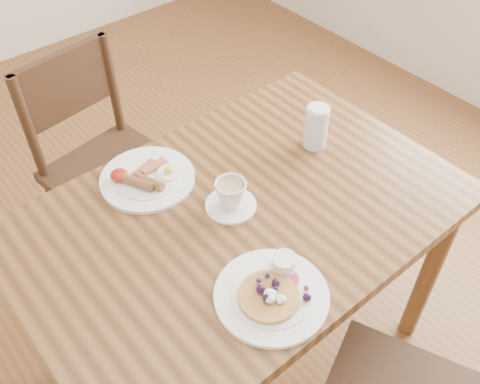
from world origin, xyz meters
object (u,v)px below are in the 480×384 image
Objects in this scene: teacup_saucer at (231,196)px; water_glass at (316,127)px; chair_far at (104,159)px; dining_table at (240,234)px; pancake_plate at (272,292)px; breakfast_plate at (146,178)px.

water_glass is (0.36, 0.04, 0.03)m from teacup_saucer.
water_glass is at bearing 114.97° from chair_far.
dining_table is 1.36× the size of chair_far.
teacup_saucer is (0.06, -0.68, 0.30)m from chair_far.
chair_far is 1.00m from pancake_plate.
breakfast_plate is (-0.01, 0.52, -0.00)m from pancake_plate.
chair_far is (-0.07, 0.71, -0.16)m from dining_table.
water_glass reaches higher than pancake_plate.
chair_far is 3.26× the size of breakfast_plate.
pancake_plate is 1.99× the size of water_glass.
pancake_plate is (-0.05, -0.96, 0.27)m from chair_far.
pancake_plate is 0.30m from teacup_saucer.
chair_far is 6.49× the size of water_glass.
pancake_plate is 1.00× the size of breakfast_plate.
dining_table is at bearing -63.24° from breakfast_plate.
breakfast_plate is 1.99× the size of water_glass.
teacup_saucer reaches higher than pancake_plate.
chair_far is 3.26× the size of pancake_plate.
dining_table is 0.31m from breakfast_plate.
teacup_saucer is 0.36m from water_glass.
pancake_plate is at bearing -114.40° from dining_table.
dining_table is 4.44× the size of breakfast_plate.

